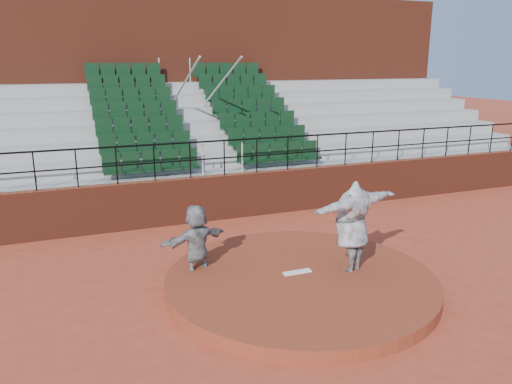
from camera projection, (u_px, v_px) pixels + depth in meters
ground at (300, 287)px, 10.22m from camera, size 90.00×90.00×0.00m
pitchers_mound at (300, 281)px, 10.19m from camera, size 5.50×5.50×0.25m
pitching_rubber at (297, 272)px, 10.29m from camera, size 0.60×0.15×0.03m
boundary_wall at (225, 197)px, 14.56m from camera, size 24.00×0.30×1.30m
wall_railing at (224, 150)px, 14.21m from camera, size 24.04×0.05×1.03m
seating_deck at (193, 150)px, 17.65m from camera, size 24.00×5.97×4.63m
press_box_facade at (168, 84)px, 20.67m from camera, size 24.00×3.00×7.10m
pitcher at (352, 226)px, 10.19m from camera, size 2.44×1.30×1.92m
fielder at (197, 242)px, 10.40m from camera, size 1.59×0.91×1.63m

